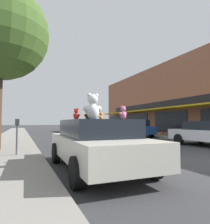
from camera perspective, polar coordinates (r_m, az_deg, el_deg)
The scene contains 11 objects.
ground_plane at distance 7.60m, azimuth 27.30°, elevation -12.49°, with size 260.00×260.00×0.00m, color #333335.
plush_art_car at distance 5.56m, azimuth -2.47°, elevation -8.76°, with size 2.04×4.44×1.36m.
teddy_bear_giant at distance 5.47m, azimuth -3.53°, elevation 1.45°, with size 0.53×0.33×0.73m.
teddy_bear_pink at distance 4.99m, azimuth 5.19°, elevation -0.27°, with size 0.26×0.18×0.34m.
teddy_bear_orange at distance 6.46m, azimuth -1.17°, elevation -1.23°, with size 0.18×0.19×0.27m.
teddy_bear_red at distance 5.97m, azimuth -8.20°, elevation -0.66°, with size 0.22×0.25×0.35m.
teddy_bear_black at distance 5.92m, azimuth -4.68°, elevation -0.71°, with size 0.26×0.16×0.34m.
teddy_bear_yellow at distance 6.50m, azimuth -5.00°, elevation -0.77°, with size 0.25×0.26×0.38m.
parked_car_far_right at distance 18.37m, azimuth 8.31°, elevation -4.57°, with size 2.12×4.02×1.53m.
street_tree at distance 10.35m, azimuth -27.72°, elevation 19.40°, with size 4.10×4.10×7.10m.
parking_meter at distance 7.74m, azimuth -23.84°, elevation -5.23°, with size 0.14×0.10×1.27m.
Camera 1 is at (-5.73, -4.83, 1.28)m, focal length 32.00 mm.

